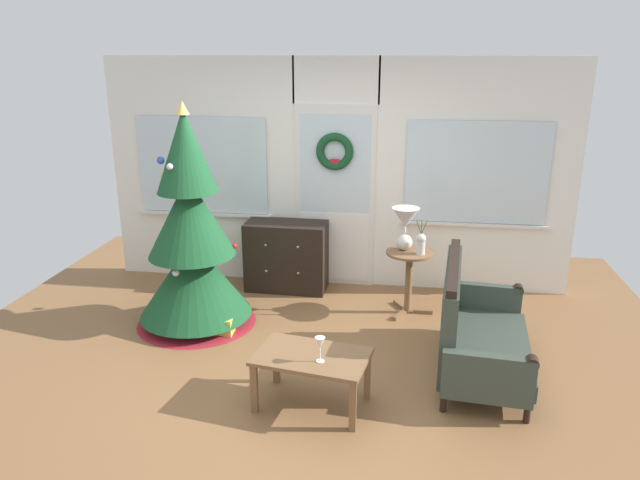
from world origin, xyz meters
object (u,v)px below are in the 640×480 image
object	(u,v)px
side_table	(409,269)
flower_vase	(421,243)
settee_sofa	(473,330)
christmas_tree	(192,246)
dresser_cabinet	(286,256)
gift_box	(224,326)
coffee_table	(312,362)
wine_glass	(320,344)
table_lamp	(405,223)

from	to	relation	value
side_table	flower_vase	size ratio (longest dim) A/B	1.91
settee_sofa	flower_vase	world-z (taller)	flower_vase
side_table	christmas_tree	bearing A→B (deg)	-165.52
settee_sofa	side_table	world-z (taller)	settee_sofa
dresser_cabinet	gift_box	xyz separation A→B (m)	(-0.36, -1.23, -0.30)
christmas_tree	coffee_table	world-z (taller)	christmas_tree
christmas_tree	wine_glass	distance (m)	2.00
dresser_cabinet	settee_sofa	size ratio (longest dim) A/B	0.60
settee_sofa	gift_box	xyz separation A→B (m)	(-2.26, 0.33, -0.29)
christmas_tree	table_lamp	world-z (taller)	christmas_tree
christmas_tree	dresser_cabinet	size ratio (longest dim) A/B	2.38
wine_glass	coffee_table	bearing A→B (deg)	130.19
dresser_cabinet	gift_box	size ratio (longest dim) A/B	5.25
christmas_tree	wine_glass	world-z (taller)	christmas_tree
side_table	table_lamp	bearing A→B (deg)	146.31
dresser_cabinet	coffee_table	distance (m)	2.36
christmas_tree	side_table	world-z (taller)	christmas_tree
table_lamp	gift_box	size ratio (longest dim) A/B	2.54
coffee_table	gift_box	bearing A→B (deg)	134.44
settee_sofa	table_lamp	size ratio (longest dim) A/B	3.48
flower_vase	coffee_table	distance (m)	1.97
settee_sofa	coffee_table	bearing A→B (deg)	-150.43
flower_vase	gift_box	world-z (taller)	flower_vase
side_table	settee_sofa	bearing A→B (deg)	-63.96
wine_glass	flower_vase	bearing A→B (deg)	68.05
table_lamp	gift_box	xyz separation A→B (m)	(-1.67, -0.81, -0.87)
settee_sofa	side_table	distance (m)	1.22
settee_sofa	christmas_tree	bearing A→B (deg)	168.01
side_table	flower_vase	distance (m)	0.33
christmas_tree	flower_vase	size ratio (longest dim) A/B	6.20
dresser_cabinet	gift_box	bearing A→B (deg)	-106.43
table_lamp	coffee_table	bearing A→B (deg)	-109.55
table_lamp	flower_vase	distance (m)	0.25
dresser_cabinet	wine_glass	bearing A→B (deg)	-72.83
gift_box	side_table	bearing A→B (deg)	23.95
settee_sofa	coffee_table	distance (m)	1.44
flower_vase	coffee_table	bearing A→B (deg)	-115.04
christmas_tree	table_lamp	distance (m)	2.11
settee_sofa	flower_vase	bearing A→B (deg)	112.80
coffee_table	settee_sofa	bearing A→B (deg)	29.57
dresser_cabinet	coffee_table	world-z (taller)	dresser_cabinet
settee_sofa	wine_glass	size ratio (longest dim) A/B	7.84
flower_vase	wine_glass	size ratio (longest dim) A/B	1.79
settee_sofa	dresser_cabinet	bearing A→B (deg)	140.69
wine_glass	christmas_tree	bearing A→B (deg)	136.86
dresser_cabinet	gift_box	world-z (taller)	dresser_cabinet
side_table	wine_glass	distance (m)	2.00
christmas_tree	gift_box	size ratio (longest dim) A/B	12.50
settee_sofa	flower_vase	size ratio (longest dim) A/B	4.37
christmas_tree	settee_sofa	size ratio (longest dim) A/B	1.42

